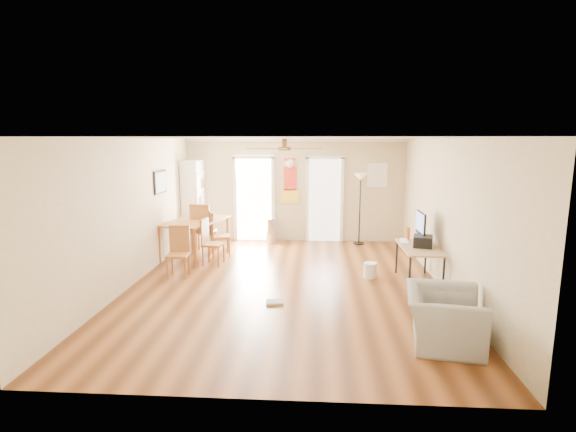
# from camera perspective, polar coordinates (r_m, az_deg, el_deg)

# --- Properties ---
(floor) EXTENTS (7.00, 7.00, 0.00)m
(floor) POSITION_cam_1_polar(r_m,az_deg,el_deg) (7.88, -0.27, -9.03)
(floor) COLOR brown
(floor) RESTS_ON ground
(ceiling) EXTENTS (5.50, 7.00, 0.00)m
(ceiling) POSITION_cam_1_polar(r_m,az_deg,el_deg) (7.44, -0.29, 10.24)
(ceiling) COLOR silver
(ceiling) RESTS_ON floor
(wall_back) EXTENTS (5.50, 0.04, 2.60)m
(wall_back) POSITION_cam_1_polar(r_m,az_deg,el_deg) (11.01, 0.93, 3.39)
(wall_back) COLOR beige
(wall_back) RESTS_ON floor
(wall_front) EXTENTS (5.50, 0.04, 2.60)m
(wall_front) POSITION_cam_1_polar(r_m,az_deg,el_deg) (4.16, -3.53, -7.81)
(wall_front) COLOR beige
(wall_front) RESTS_ON floor
(wall_left) EXTENTS (0.04, 7.00, 2.60)m
(wall_left) POSITION_cam_1_polar(r_m,az_deg,el_deg) (8.21, -19.82, 0.51)
(wall_left) COLOR beige
(wall_left) RESTS_ON floor
(wall_right) EXTENTS (0.04, 7.00, 2.60)m
(wall_right) POSITION_cam_1_polar(r_m,az_deg,el_deg) (7.87, 20.13, 0.10)
(wall_right) COLOR beige
(wall_right) RESTS_ON floor
(crown_molding) EXTENTS (5.50, 7.00, 0.08)m
(crown_molding) POSITION_cam_1_polar(r_m,az_deg,el_deg) (7.44, -0.29, 9.93)
(crown_molding) COLOR white
(crown_molding) RESTS_ON wall_back
(kitchen_doorway) EXTENTS (0.90, 0.10, 2.10)m
(kitchen_doorway) POSITION_cam_1_polar(r_m,az_deg,el_deg) (11.13, -4.49, 2.13)
(kitchen_doorway) COLOR white
(kitchen_doorway) RESTS_ON wall_back
(bathroom_doorway) EXTENTS (0.80, 0.10, 2.10)m
(bathroom_doorway) POSITION_cam_1_polar(r_m,az_deg,el_deg) (11.02, 4.83, 2.05)
(bathroom_doorway) COLOR white
(bathroom_doorway) RESTS_ON wall_back
(wall_decal) EXTENTS (0.46, 0.03, 1.10)m
(wall_decal) POSITION_cam_1_polar(r_m,az_deg,el_deg) (10.97, 0.28, 4.68)
(wall_decal) COLOR red
(wall_decal) RESTS_ON wall_back
(ac_grille) EXTENTS (0.50, 0.04, 0.60)m
(ac_grille) POSITION_cam_1_polar(r_m,az_deg,el_deg) (11.04, 11.67, 5.29)
(ac_grille) COLOR white
(ac_grille) RESTS_ON wall_back
(framed_poster) EXTENTS (0.04, 0.66, 0.48)m
(framed_poster) POSITION_cam_1_polar(r_m,az_deg,el_deg) (9.44, -16.48, 4.31)
(framed_poster) COLOR black
(framed_poster) RESTS_ON wall_left
(ceiling_fan) EXTENTS (1.24, 1.24, 0.20)m
(ceiling_fan) POSITION_cam_1_polar(r_m,az_deg,el_deg) (7.15, -0.45, 8.89)
(ceiling_fan) COLOR #593819
(ceiling_fan) RESTS_ON ceiling
(bookshelf) EXTENTS (0.58, 0.99, 2.07)m
(bookshelf) POSITION_cam_1_polar(r_m,az_deg,el_deg) (11.14, -12.23, 1.86)
(bookshelf) COLOR white
(bookshelf) RESTS_ON floor
(dining_table) EXTENTS (1.36, 1.83, 0.81)m
(dining_table) POSITION_cam_1_polar(r_m,az_deg,el_deg) (9.88, -12.11, -2.86)
(dining_table) COLOR brown
(dining_table) RESTS_ON floor
(dining_chair_right_a) EXTENTS (0.51, 0.51, 0.99)m
(dining_chair_right_a) POSITION_cam_1_polar(r_m,az_deg,el_deg) (9.79, -8.91, -2.35)
(dining_chair_right_a) COLOR olive
(dining_chair_right_a) RESTS_ON floor
(dining_chair_right_b) EXTENTS (0.44, 0.44, 0.96)m
(dining_chair_right_b) POSITION_cam_1_polar(r_m,az_deg,el_deg) (9.14, -9.84, -3.38)
(dining_chair_right_b) COLOR olive
(dining_chair_right_b) RESTS_ON floor
(dining_chair_near) EXTENTS (0.42, 0.42, 0.95)m
(dining_chair_near) POSITION_cam_1_polar(r_m,az_deg,el_deg) (8.47, -14.32, -4.64)
(dining_chair_near) COLOR #A56435
(dining_chair_near) RESTS_ON floor
(dining_chair_far) EXTENTS (0.52, 0.52, 1.14)m
(dining_chair_far) POSITION_cam_1_polar(r_m,az_deg,el_deg) (10.13, -11.05, -1.57)
(dining_chair_far) COLOR #A96E36
(dining_chair_far) RESTS_ON floor
(trash_can) EXTENTS (0.32, 0.32, 0.62)m
(trash_can) POSITION_cam_1_polar(r_m,az_deg,el_deg) (10.97, -2.19, -1.88)
(trash_can) COLOR #BABABC
(trash_can) RESTS_ON floor
(torchiere_lamp) EXTENTS (0.42, 0.42, 1.76)m
(torchiere_lamp) POSITION_cam_1_polar(r_m,az_deg,el_deg) (10.82, 9.44, 0.90)
(torchiere_lamp) COLOR black
(torchiere_lamp) RESTS_ON floor
(computer_desk) EXTENTS (0.63, 1.27, 0.68)m
(computer_desk) POSITION_cam_1_polar(r_m,az_deg,el_deg) (8.21, 16.79, -6.20)
(computer_desk) COLOR tan
(computer_desk) RESTS_ON floor
(imac) EXTENTS (0.18, 0.62, 0.58)m
(imac) POSITION_cam_1_polar(r_m,az_deg,el_deg) (8.39, 17.08, -1.45)
(imac) COLOR black
(imac) RESTS_ON computer_desk
(keyboard) EXTENTS (0.19, 0.43, 0.02)m
(keyboard) POSITION_cam_1_polar(r_m,az_deg,el_deg) (8.48, 15.06, -3.17)
(keyboard) COLOR white
(keyboard) RESTS_ON computer_desk
(printer) EXTENTS (0.41, 0.45, 0.19)m
(printer) POSITION_cam_1_polar(r_m,az_deg,el_deg) (8.13, 17.37, -3.19)
(printer) COLOR black
(printer) RESTS_ON computer_desk
(orange_bottle) EXTENTS (0.09, 0.09, 0.23)m
(orange_bottle) POSITION_cam_1_polar(r_m,az_deg,el_deg) (8.64, 15.52, -2.21)
(orange_bottle) COLOR #CE5E12
(orange_bottle) RESTS_ON computer_desk
(wastebasket_a) EXTENTS (0.27, 0.27, 0.29)m
(wastebasket_a) POSITION_cam_1_polar(r_m,az_deg,el_deg) (8.37, 10.78, -7.04)
(wastebasket_a) COLOR silver
(wastebasket_a) RESTS_ON floor
(floor_cloth) EXTENTS (0.30, 0.25, 0.04)m
(floor_cloth) POSITION_cam_1_polar(r_m,az_deg,el_deg) (7.02, -1.79, -11.29)
(floor_cloth) COLOR #9D9E98
(floor_cloth) RESTS_ON floor
(armchair) EXTENTS (1.10, 1.20, 0.68)m
(armchair) POSITION_cam_1_polar(r_m,az_deg,el_deg) (5.97, 19.81, -12.52)
(armchair) COLOR gray
(armchair) RESTS_ON floor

